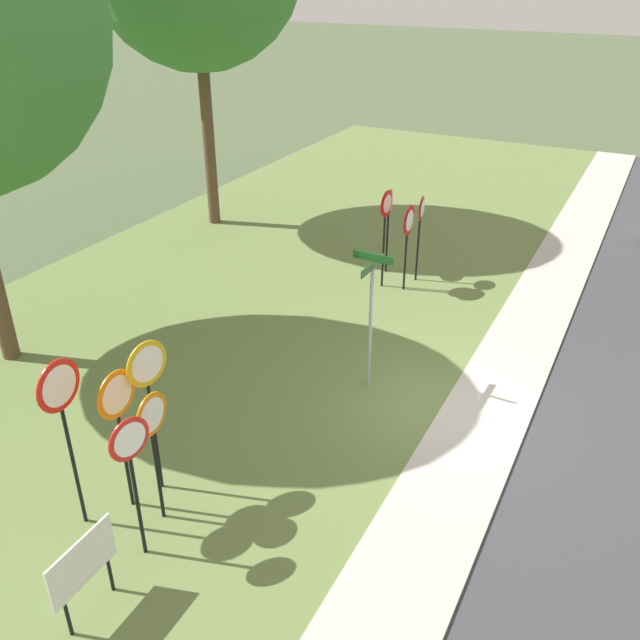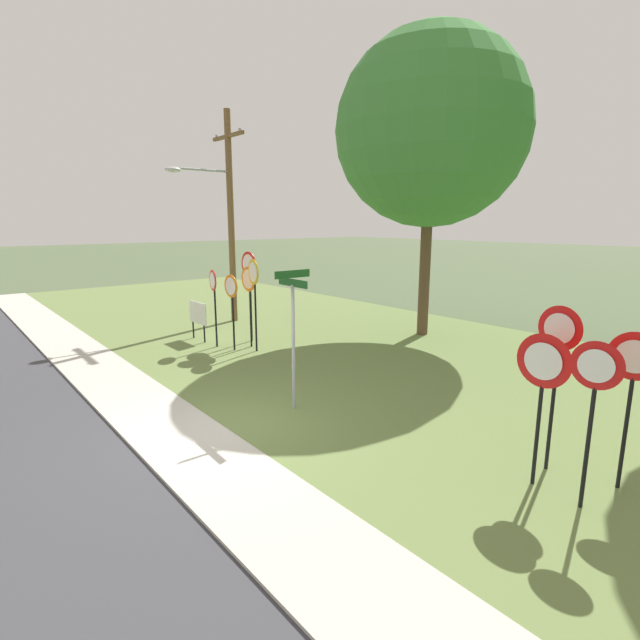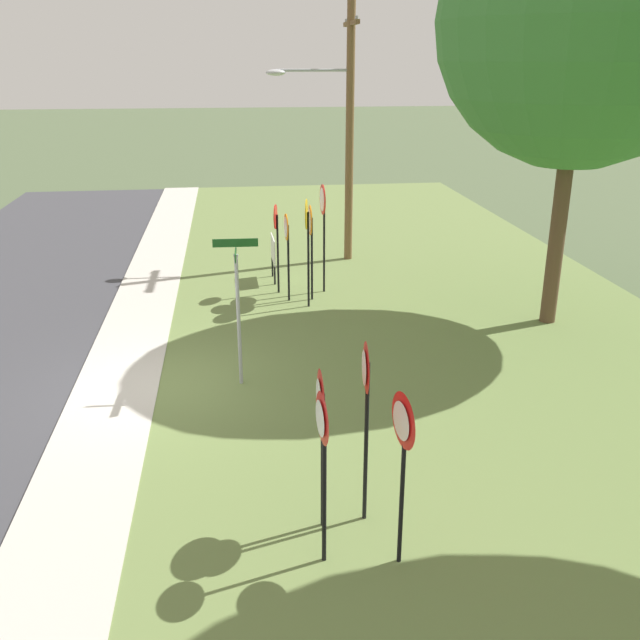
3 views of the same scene
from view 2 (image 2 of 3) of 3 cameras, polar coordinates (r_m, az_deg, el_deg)
name	(u,v)px [view 2 (image 2 of 3)]	position (r m, az deg, el deg)	size (l,w,h in m)	color
ground_plane	(225,430)	(9.27, -11.29, -12.85)	(160.00, 160.00, 0.00)	#4C5B3D
sidewalk_strip	(185,441)	(8.95, -15.93, -13.81)	(44.00, 1.60, 0.06)	#BCB7AD
grass_median	(427,367)	(12.99, 12.73, -5.57)	(44.00, 12.00, 0.04)	olive
stop_sign_near_left	(249,289)	(14.44, -8.52, 3.72)	(0.75, 0.09, 2.46)	black
stop_sign_near_right	(232,296)	(14.16, -10.56, 2.80)	(0.67, 0.10, 2.26)	black
stop_sign_far_left	(249,276)	(15.13, -8.49, 5.25)	(0.77, 0.10, 2.86)	black
stop_sign_far_center	(254,285)	(13.89, -7.92, 4.20)	(0.73, 0.15, 2.72)	black
stop_sign_far_right	(214,292)	(14.65, -12.63, 3.28)	(0.63, 0.14, 2.37)	black
yield_sign_near_left	(557,350)	(7.85, 26.59, -3.26)	(0.67, 0.11, 2.59)	black
yield_sign_near_right	(632,375)	(7.85, 33.39, -5.49)	(0.68, 0.14, 2.32)	black
yield_sign_far_left	(594,387)	(7.05, 30.02, -7.02)	(0.64, 0.12, 2.32)	black
yield_sign_far_right	(542,374)	(7.37, 25.09, -5.93)	(0.78, 0.10, 2.27)	black
street_name_post	(293,328)	(9.48, -3.24, -0.94)	(0.96, 0.82, 2.85)	#9EA0A8
utility_pole	(226,210)	(18.30, -11.21, 12.85)	(2.10, 2.54, 7.71)	brown
notice_board	(198,315)	(15.76, -14.44, 0.60)	(1.10, 0.07, 1.25)	black
oak_tree_left	(431,130)	(16.45, 13.19, 21.30)	(6.06, 6.06, 9.63)	brown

